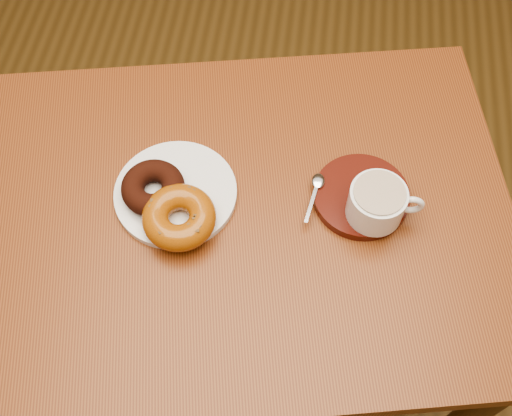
# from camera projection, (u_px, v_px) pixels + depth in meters

# --- Properties ---
(ground) EXTENTS (6.00, 6.00, 0.00)m
(ground) POSITION_uv_depth(u_px,v_px,m) (201.00, 293.00, 1.87)
(ground) COLOR brown
(ground) RESTS_ON ground
(cafe_table) EXTENTS (1.00, 0.83, 0.83)m
(cafe_table) POSITION_uv_depth(u_px,v_px,m) (245.00, 248.00, 1.16)
(cafe_table) COLOR brown
(cafe_table) RESTS_ON ground
(donut_plate) EXTENTS (0.22, 0.22, 0.01)m
(donut_plate) POSITION_uv_depth(u_px,v_px,m) (176.00, 193.00, 1.06)
(donut_plate) COLOR white
(donut_plate) RESTS_ON cafe_table
(donut_cinnamon) EXTENTS (0.11, 0.11, 0.04)m
(donut_cinnamon) POSITION_uv_depth(u_px,v_px,m) (153.00, 188.00, 1.04)
(donut_cinnamon) COLOR black
(donut_cinnamon) RESTS_ON donut_plate
(donut_caramel) EXTENTS (0.15, 0.15, 0.04)m
(donut_caramel) POSITION_uv_depth(u_px,v_px,m) (179.00, 217.00, 1.00)
(donut_caramel) COLOR #9A5110
(donut_caramel) RESTS_ON donut_plate
(saucer) EXTENTS (0.21, 0.21, 0.02)m
(saucer) POSITION_uv_depth(u_px,v_px,m) (361.00, 196.00, 1.05)
(saucer) COLOR #3E0F08
(saucer) RESTS_ON cafe_table
(coffee_cup) EXTENTS (0.12, 0.09, 0.06)m
(coffee_cup) POSITION_uv_depth(u_px,v_px,m) (378.00, 203.00, 1.00)
(coffee_cup) COLOR white
(coffee_cup) RESTS_ON saucer
(teaspoon) EXTENTS (0.03, 0.10, 0.01)m
(teaspoon) POSITION_uv_depth(u_px,v_px,m) (317.00, 185.00, 1.05)
(teaspoon) COLOR silver
(teaspoon) RESTS_ON saucer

